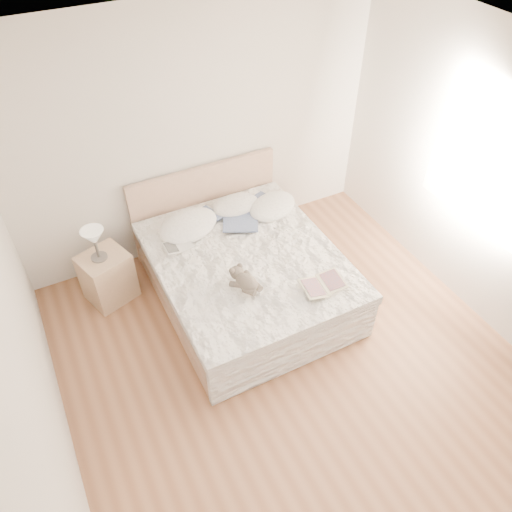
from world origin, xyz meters
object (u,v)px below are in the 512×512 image
(nightstand, at_px, (108,277))
(table_lamp, at_px, (94,238))
(photo_book, at_px, (178,246))
(teddy_bear, at_px, (247,287))
(bed, at_px, (244,272))
(childrens_book, at_px, (323,285))

(nightstand, xyz_separation_m, table_lamp, (-0.02, -0.00, 0.53))
(photo_book, xyz_separation_m, teddy_bear, (0.35, -0.82, 0.02))
(bed, relative_size, teddy_bear, 7.07)
(bed, xyz_separation_m, nightstand, (-1.27, 0.60, -0.03))
(bed, xyz_separation_m, photo_book, (-0.56, 0.33, 0.32))
(nightstand, height_order, table_lamp, table_lamp)
(table_lamp, relative_size, teddy_bear, 1.16)
(nightstand, xyz_separation_m, teddy_bear, (1.06, -1.09, 0.37))
(table_lamp, height_order, photo_book, table_lamp)
(photo_book, relative_size, childrens_book, 0.71)
(table_lamp, distance_m, teddy_bear, 1.55)
(photo_book, bearing_deg, table_lamp, 159.72)
(nightstand, height_order, photo_book, photo_book)
(table_lamp, bearing_deg, childrens_book, -38.48)
(bed, relative_size, nightstand, 3.83)
(table_lamp, bearing_deg, teddy_bear, -45.18)
(bed, distance_m, photo_book, 0.72)
(table_lamp, bearing_deg, bed, -24.72)
(bed, relative_size, photo_book, 7.32)
(table_lamp, relative_size, photo_book, 1.20)
(bed, distance_m, table_lamp, 1.51)
(bed, bearing_deg, nightstand, 154.75)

